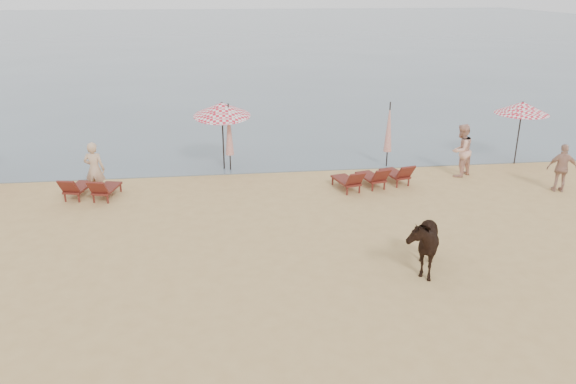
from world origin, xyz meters
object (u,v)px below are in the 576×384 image
at_px(umbrella_open_left_b, 222,109).
at_px(umbrella_closed_right, 389,127).
at_px(cow, 421,241).
at_px(beachgoer_left, 95,169).
at_px(beachgoer_right_b, 562,168).
at_px(lounger_cluster_right, 374,177).
at_px(lounger_cluster_left, 90,188).
at_px(umbrella_open_right, 522,108).
at_px(umbrella_closed_left, 229,130).
at_px(beachgoer_right_a, 461,150).

relative_size(umbrella_open_left_b, umbrella_closed_right, 1.06).
bearing_deg(cow, umbrella_closed_right, 96.91).
bearing_deg(umbrella_open_left_b, beachgoer_left, -156.35).
relative_size(cow, beachgoer_right_b, 1.09).
relative_size(lounger_cluster_right, umbrella_closed_right, 1.11).
bearing_deg(lounger_cluster_left, beachgoer_right_b, 8.66).
xyz_separation_m(lounger_cluster_left, umbrella_open_right, (15.51, 1.87, 1.80)).
height_order(lounger_cluster_right, umbrella_closed_left, umbrella_closed_left).
relative_size(lounger_cluster_right, umbrella_open_left_b, 1.05).
relative_size(beachgoer_left, beachgoer_right_a, 0.95).
distance_m(umbrella_open_right, umbrella_closed_right, 5.08).
distance_m(lounger_cluster_left, umbrella_closed_right, 10.76).
distance_m(lounger_cluster_left, cow, 10.71).
bearing_deg(umbrella_open_left_b, cow, -66.45).
height_order(lounger_cluster_left, cow, cow).
xyz_separation_m(lounger_cluster_left, lounger_cluster_right, (9.37, -0.07, 0.00)).
xyz_separation_m(beachgoer_right_a, beachgoer_right_b, (2.67, -1.96, -0.14)).
distance_m(umbrella_closed_right, beachgoer_right_a, 2.73).
distance_m(lounger_cluster_left, beachgoer_right_b, 15.49).
bearing_deg(lounger_cluster_left, cow, -20.38).
bearing_deg(cow, umbrella_open_right, 67.67).
relative_size(umbrella_open_right, beachgoer_right_a, 1.27).
relative_size(lounger_cluster_left, umbrella_open_left_b, 0.68).
relative_size(cow, beachgoer_right_a, 0.93).
distance_m(umbrella_closed_left, beachgoer_left, 4.94).
xyz_separation_m(umbrella_closed_right, beachgoer_right_b, (4.96, -3.34, -0.72)).
distance_m(umbrella_closed_right, beachgoer_left, 10.51).
bearing_deg(beachgoer_left, lounger_cluster_right, -172.26).
distance_m(lounger_cluster_left, lounger_cluster_right, 9.37).
height_order(lounger_cluster_left, beachgoer_right_b, beachgoer_right_b).
height_order(umbrella_closed_left, umbrella_closed_right, umbrella_closed_left).
bearing_deg(beachgoer_left, cow, 154.63).
relative_size(umbrella_open_left_b, umbrella_open_right, 1.09).
distance_m(lounger_cluster_left, beachgoer_right_a, 12.80).
relative_size(umbrella_closed_left, cow, 1.42).
relative_size(lounger_cluster_right, beachgoer_right_a, 1.45).
bearing_deg(umbrella_closed_right, cow, -100.98).
bearing_deg(lounger_cluster_left, lounger_cluster_right, 12.77).
distance_m(umbrella_open_right, beachgoer_right_b, 3.39).
bearing_deg(lounger_cluster_right, beachgoer_left, 163.15).
height_order(umbrella_open_left_b, cow, umbrella_open_left_b).
bearing_deg(umbrella_open_left_b, umbrella_closed_left, -39.34).
relative_size(umbrella_open_right, beachgoer_left, 1.33).
bearing_deg(lounger_cluster_left, beachgoer_right_a, 16.52).
bearing_deg(umbrella_open_right, beachgoer_right_a, 179.02).
bearing_deg(beachgoer_right_a, umbrella_open_right, 169.15).
height_order(umbrella_open_right, beachgoer_right_b, umbrella_open_right).
bearing_deg(lounger_cluster_left, umbrella_open_right, 20.07).
xyz_separation_m(lounger_cluster_left, umbrella_closed_left, (4.57, 2.39, 1.17)).
xyz_separation_m(cow, beachgoer_left, (-8.77, 6.19, 0.16)).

